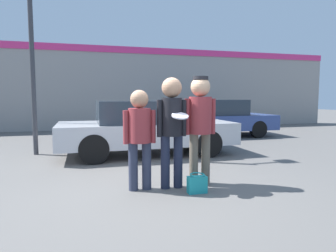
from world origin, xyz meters
name	(u,v)px	position (x,y,z in m)	size (l,w,h in m)	color
ground_plane	(156,188)	(0.00, 0.00, 0.00)	(56.00, 56.00, 0.00)	#5B5956
storefront_building	(107,87)	(0.00, 9.64, 1.97)	(24.00, 0.22, 3.87)	gray
person_left	(140,131)	(-0.27, -0.03, 0.95)	(0.53, 0.36, 1.61)	#2D3347
person_middle_with_frisbee	(172,122)	(0.26, -0.07, 1.09)	(0.50, 0.54, 1.81)	#1E2338
person_right	(200,119)	(0.78, -0.01, 1.14)	(0.56, 0.39, 1.85)	#665B4C
parked_car_near	(146,127)	(0.45, 2.97, 0.72)	(4.48, 1.93, 1.40)	#B7BABF
parked_car_far	(213,118)	(3.68, 5.82, 0.71)	(4.58, 1.92, 1.41)	#334784
shrub	(201,117)	(4.46, 8.89, 0.56)	(1.12, 1.12, 1.12)	#285B2D
handbag	(197,184)	(0.56, -0.45, 0.15)	(0.30, 0.23, 0.31)	teal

